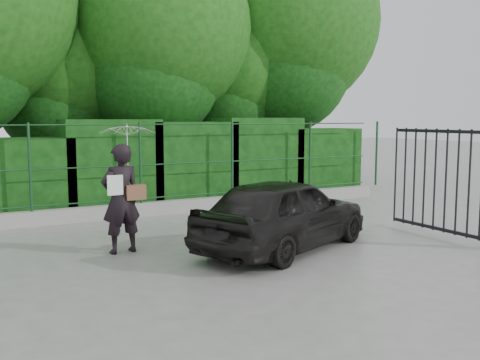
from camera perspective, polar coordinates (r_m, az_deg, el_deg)
name	(u,v)px	position (r m, az deg, el deg)	size (l,w,h in m)	color
ground	(211,267)	(7.98, -3.14, -9.30)	(80.00, 80.00, 0.00)	gray
kerb	(124,211)	(12.07, -12.29, -3.25)	(14.00, 0.25, 0.30)	#9E9E99
fence	(132,163)	(12.00, -11.40, 1.77)	(14.13, 0.06, 1.80)	#163F1F
hedge	(114,168)	(12.94, -13.32, 1.23)	(14.20, 1.20, 2.20)	black
trees	(127,29)	(15.52, -11.95, 15.48)	(17.10, 6.15, 8.08)	black
gate	(468,176)	(10.07, 23.17, 0.39)	(0.22, 2.33, 2.36)	black
woman	(125,170)	(8.84, -12.16, 1.05)	(0.95, 0.92, 2.10)	black
car	(284,213)	(8.95, 4.76, -3.50)	(1.46, 3.62, 1.23)	black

